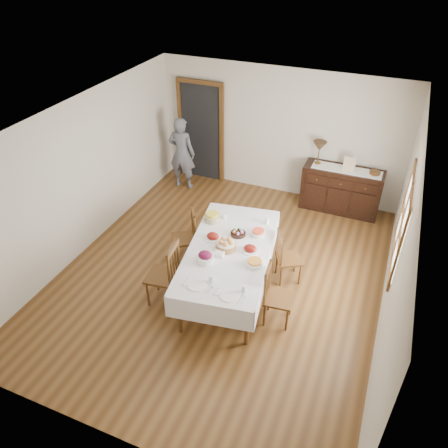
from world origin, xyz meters
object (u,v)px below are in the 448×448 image
at_px(sideboard, 341,190).
at_px(chair_right_far, 286,256).
at_px(chair_left_far, 186,236).
at_px(dining_table, 229,254).
at_px(chair_left_near, 165,274).
at_px(chair_right_near, 275,295).
at_px(table_lamp, 320,147).
at_px(person, 182,151).

bearing_deg(sideboard, chair_right_far, -99.98).
bearing_deg(chair_left_far, chair_right_far, 61.87).
bearing_deg(sideboard, dining_table, -111.26).
bearing_deg(chair_right_far, dining_table, 98.77).
relative_size(dining_table, chair_right_far, 2.78).
bearing_deg(chair_right_far, chair_left_far, 65.62).
distance_m(dining_table, chair_left_near, 0.98).
bearing_deg(chair_right_near, chair_left_far, 60.39).
bearing_deg(dining_table, chair_left_far, 146.22).
bearing_deg(table_lamp, chair_left_far, -121.31).
distance_m(chair_left_far, chair_right_far, 1.69).
xyz_separation_m(sideboard, person, (-3.30, -0.33, 0.38)).
bearing_deg(chair_left_near, person, -164.19).
distance_m(chair_right_near, sideboard, 3.35).
relative_size(dining_table, chair_right_near, 2.64).
relative_size(chair_left_near, chair_right_far, 1.18).
bearing_deg(sideboard, chair_left_near, -118.48).
bearing_deg(sideboard, chair_left_far, -129.45).
height_order(dining_table, sideboard, sideboard).
xyz_separation_m(chair_right_far, sideboard, (0.43, 2.42, -0.00)).
bearing_deg(dining_table, person, 119.86).
xyz_separation_m(dining_table, chair_right_far, (0.74, 0.58, -0.26)).
distance_m(dining_table, chair_left_far, 1.06).
bearing_deg(chair_left_far, person, 175.32).
relative_size(chair_left_far, sideboard, 0.64).
bearing_deg(table_lamp, chair_right_near, -86.61).
height_order(chair_left_near, sideboard, chair_left_near).
height_order(dining_table, chair_right_far, chair_right_far).
distance_m(chair_right_far, person, 3.57).
bearing_deg(chair_left_near, sideboard, 144.55).
bearing_deg(table_lamp, chair_left_near, -111.35).
height_order(dining_table, chair_right_near, chair_right_near).
bearing_deg(chair_right_near, chair_right_far, -0.28).
xyz_separation_m(dining_table, person, (-2.14, 2.66, 0.12)).
distance_m(person, table_lamp, 2.83).
xyz_separation_m(person, table_lamp, (2.77, 0.36, 0.43)).
bearing_deg(person, chair_right_far, 141.04).
distance_m(chair_left_near, chair_right_near, 1.63).
bearing_deg(chair_right_near, chair_left_near, 92.57).
bearing_deg(table_lamp, chair_right_far, -87.53).
height_order(dining_table, chair_left_near, chair_left_near).
xyz_separation_m(chair_left_near, chair_right_far, (1.51, 1.16, -0.08)).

